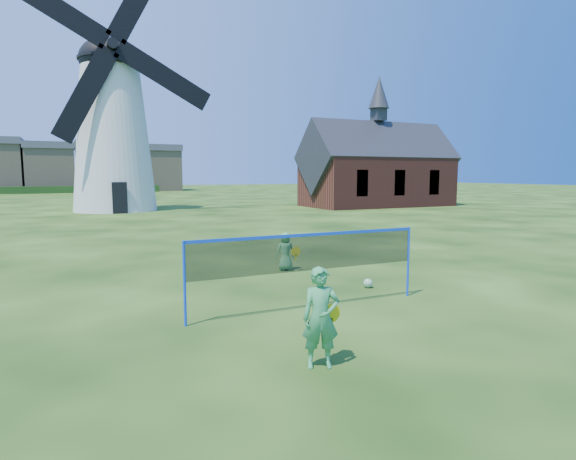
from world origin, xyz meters
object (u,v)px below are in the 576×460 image
(windmill, at_px, (113,126))
(badminton_net, at_px, (309,254))
(chapel, at_px, (377,170))
(play_ball, at_px, (368,283))
(player_girl, at_px, (321,318))
(player_boy, at_px, (285,251))

(windmill, bearing_deg, badminton_net, -88.14)
(windmill, height_order, chapel, windmill)
(badminton_net, relative_size, play_ball, 22.95)
(chapel, xyz_separation_m, player_girl, (-21.00, -27.83, -2.32))
(windmill, xyz_separation_m, chapel, (20.76, -3.82, -3.19))
(badminton_net, height_order, play_ball, badminton_net)
(windmill, relative_size, chapel, 1.42)
(chapel, xyz_separation_m, play_ball, (-17.67, -24.20, -2.93))
(chapel, bearing_deg, windmill, 169.56)
(player_boy, bearing_deg, badminton_net, 79.83)
(badminton_net, bearing_deg, player_boy, 71.95)
(player_girl, bearing_deg, play_ball, 68.01)
(badminton_net, bearing_deg, player_girl, -114.36)
(windmill, height_order, play_ball, windmill)
(chapel, relative_size, badminton_net, 2.53)
(windmill, bearing_deg, chapel, -10.44)
(badminton_net, bearing_deg, play_ball, 25.27)
(chapel, distance_m, play_ball, 30.11)
(player_boy, bearing_deg, play_ball, 116.60)
(player_girl, height_order, play_ball, player_girl)
(chapel, bearing_deg, badminton_net, -128.17)
(windmill, height_order, player_boy, windmill)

